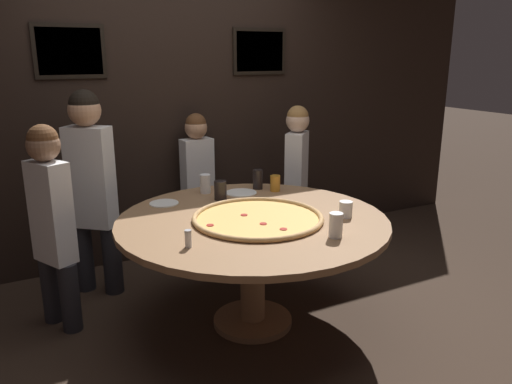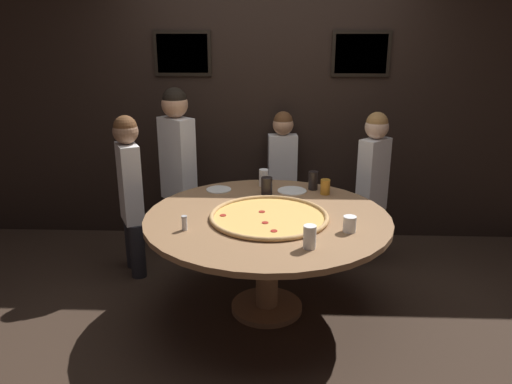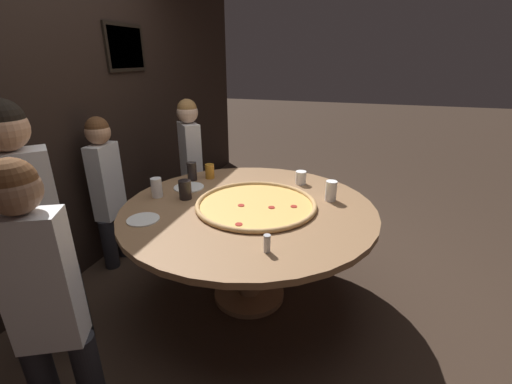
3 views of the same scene
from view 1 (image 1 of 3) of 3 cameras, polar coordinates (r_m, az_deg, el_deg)
The scene contains 17 objects.
ground_plane at distance 3.44m, azimuth -0.38°, elevation -14.72°, with size 24.00×24.00×0.00m, color #38281E.
back_wall at distance 4.33m, azimuth -9.37°, elevation 9.67°, with size 6.40×0.08×2.60m.
dining_table at distance 3.17m, azimuth -0.40°, elevation -4.99°, with size 1.70×1.70×0.74m.
giant_pizza at distance 3.09m, azimuth 0.21°, elevation -2.96°, with size 0.82×0.82×0.03m.
drink_cup_near_left at distance 3.18m, azimuth 10.22°, elevation -1.96°, with size 0.08×0.08×0.10m, color white.
drink_cup_beside_pizza at distance 3.78m, azimuth 0.20°, elevation 1.47°, with size 0.08×0.08×0.15m, color black.
drink_cup_far_right at distance 3.73m, azimuth 2.21°, elevation 1.00°, with size 0.07×0.07×0.12m, color #BC7A23.
drink_cup_front_edge at distance 3.69m, azimuth -5.81°, elevation 0.94°, with size 0.08×0.08×0.14m, color white.
drink_cup_by_shaker at distance 2.83m, azimuth 9.11°, elevation -3.77°, with size 0.08×0.08×0.14m, color white.
drink_cup_far_left at distance 3.51m, azimuth -4.09°, elevation 0.20°, with size 0.09×0.09×0.14m, color black.
white_plate_left_side at distance 3.68m, azimuth -1.72°, elevation -0.08°, with size 0.23×0.23×0.01m, color white.
white_plate_far_back at distance 3.48m, azimuth -10.47°, elevation -1.27°, with size 0.20×0.20×0.01m, color white.
condiment_shaker at distance 2.68m, azimuth -7.76°, elevation -5.29°, with size 0.04×0.04×0.10m.
diner_far_right at distance 4.29m, azimuth -6.69°, elevation 1.68°, with size 0.32×0.19×1.26m.
diner_centre_back at distance 3.75m, azimuth -18.34°, elevation 1.14°, with size 0.37×0.34×1.50m.
diner_far_left at distance 4.30m, azimuth 4.65°, elevation 2.25°, with size 0.32×0.32×1.32m.
diner_side_left at distance 3.36m, azimuth -22.33°, elevation -2.60°, with size 0.26×0.35×1.33m.
Camera 1 is at (-1.36, -2.64, 1.74)m, focal length 35.00 mm.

